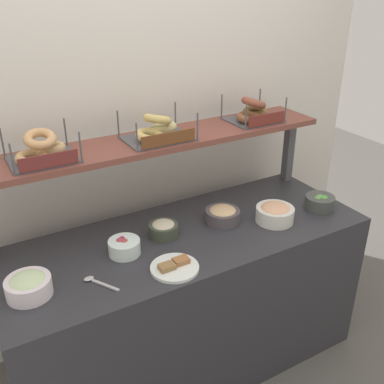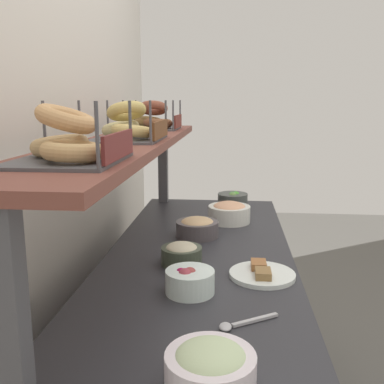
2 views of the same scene
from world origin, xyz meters
TOP-DOWN VIEW (x-y plane):
  - back_wall at (0.00, 0.55)m, footprint 3.07×0.06m
  - deli_counter at (0.00, 0.00)m, footprint 1.87×0.70m
  - shelf_riser_left at (-0.87, 0.27)m, footprint 0.05×0.05m
  - shelf_riser_right at (0.87, 0.27)m, footprint 0.05×0.05m
  - upper_shelf at (0.00, 0.27)m, footprint 1.83×0.32m
  - bowl_scallion_spread at (-0.78, -0.08)m, footprint 0.18×0.18m
  - bowl_beet_salad at (-0.33, 0.00)m, footprint 0.15×0.15m
  - bowl_hummus at (0.23, 0.02)m, footprint 0.18×0.18m
  - bowl_lox_spread at (0.47, -0.11)m, footprint 0.20×0.20m
  - bowl_veggie_mix at (0.77, -0.13)m, footprint 0.16×0.16m
  - bowl_tuna_salad at (-0.10, 0.05)m, footprint 0.14×0.14m
  - serving_plate_white at (-0.19, -0.22)m, footprint 0.22×0.22m
  - serving_spoon_near_plate at (-0.52, -0.15)m, footprint 0.11×0.16m
  - bagel_basket_sesame at (-0.58, 0.26)m, footprint 0.29×0.26m
  - bagel_basket_plain at (-0.02, 0.25)m, footprint 0.33×0.27m
  - bagel_basket_cinnamon_raisin at (0.58, 0.26)m, footprint 0.29×0.26m

SIDE VIEW (x-z plane):
  - deli_counter at x=0.00m, z-range 0.00..0.85m
  - serving_spoon_near_plate at x=-0.52m, z-range 0.85..0.86m
  - serving_plate_white at x=-0.19m, z-range 0.84..0.88m
  - bowl_beet_salad at x=-0.33m, z-range 0.85..0.93m
  - bowl_tuna_salad at x=-0.10m, z-range 0.85..0.93m
  - bowl_veggie_mix at x=0.77m, z-range 0.85..0.93m
  - bowl_hummus at x=0.23m, z-range 0.85..0.93m
  - bowl_scallion_spread at x=-0.78m, z-range 0.85..0.95m
  - bowl_lox_spread at x=0.47m, z-range 0.85..0.95m
  - shelf_riser_left at x=-0.87m, z-range 0.85..1.25m
  - shelf_riser_right at x=0.87m, z-range 0.85..1.25m
  - back_wall at x=0.00m, z-range 0.00..2.40m
  - upper_shelf at x=0.00m, z-range 1.25..1.28m
  - bagel_basket_sesame at x=-0.58m, z-range 1.26..1.40m
  - bagel_basket_cinnamon_raisin at x=0.58m, z-range 1.26..1.40m
  - bagel_basket_plain at x=-0.02m, z-range 1.26..1.40m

